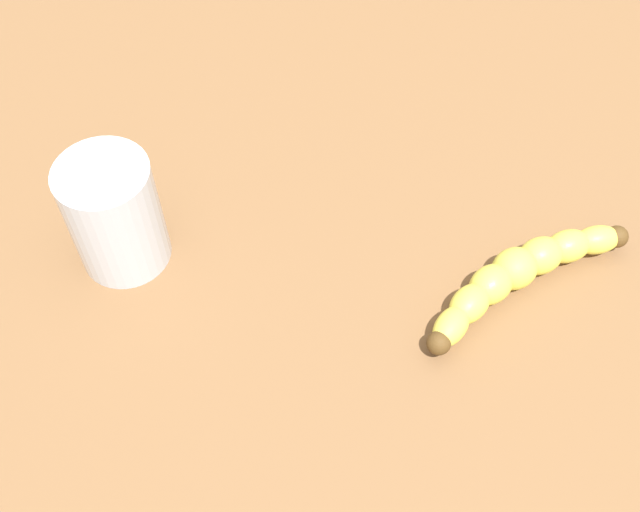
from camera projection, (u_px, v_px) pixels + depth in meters
The scene contains 3 objects.
wooden_tabletop at pixel (360, 262), 65.51cm from camera, with size 120.00×120.00×3.00cm, color brown.
banana at pixel (520, 274), 60.99cm from camera, with size 5.48×20.11×3.37cm.
smoothie_glass at pixel (115, 216), 60.26cm from camera, with size 7.30×7.30×10.05cm.
Camera 1 is at (-30.85, 21.53, 55.25)cm, focal length 43.40 mm.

